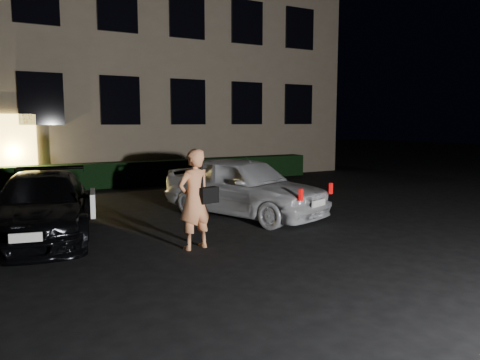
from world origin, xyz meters
TOP-DOWN VIEW (x-y plane):
  - ground at (0.00, 0.00)m, footprint 80.00×80.00m
  - building at (-0.00, 14.99)m, footprint 20.00×8.11m
  - hedge at (0.00, 10.50)m, footprint 15.00×0.70m
  - sedan at (-3.51, 3.93)m, footprint 2.66×4.63m
  - hatch at (0.96, 3.90)m, footprint 3.04×4.56m
  - man at (-1.25, 1.78)m, footprint 0.80×0.55m

SIDE VIEW (x-z plane):
  - ground at x=0.00m, z-range 0.00..0.00m
  - hedge at x=0.00m, z-range 0.00..0.85m
  - sedan at x=-3.51m, z-range 0.00..1.26m
  - hatch at x=0.96m, z-range 0.00..1.44m
  - man at x=-1.25m, z-range 0.00..1.79m
  - building at x=0.00m, z-range 0.00..12.00m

